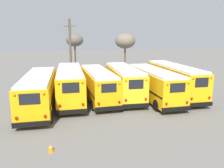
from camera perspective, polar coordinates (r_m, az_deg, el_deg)
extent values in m
plane|color=#66635E|center=(22.63, 0.09, -4.18)|extent=(160.00, 160.00, 0.00)
cube|color=#E5A00C|center=(20.87, -18.44, -1.69)|extent=(2.61, 10.33, 2.56)
cube|color=white|center=(20.60, -18.71, 2.03)|extent=(2.40, 9.92, 0.20)
cube|color=black|center=(16.30, -20.27, -9.84)|extent=(2.55, 0.23, 0.36)
cube|color=black|center=(15.75, -20.75, -3.71)|extent=(1.37, 0.04, 0.77)
sphere|color=red|center=(16.28, -23.70, -8.18)|extent=(0.22, 0.22, 0.22)
sphere|color=orange|center=(15.81, -24.22, -2.61)|extent=(0.18, 0.18, 0.18)
sphere|color=red|center=(15.98, -17.07, -8.05)|extent=(0.22, 0.22, 0.22)
sphere|color=orange|center=(15.50, -17.45, -2.37)|extent=(0.18, 0.18, 0.18)
cube|color=black|center=(21.11, -21.80, -2.33)|extent=(0.13, 10.10, 0.14)
cube|color=black|center=(20.80, -14.96, -2.06)|extent=(0.13, 10.10, 0.14)
cylinder|color=black|center=(25.01, -19.92, -2.21)|extent=(0.29, 0.94, 0.94)
cylinder|color=black|center=(24.76, -14.57, -2.00)|extent=(0.29, 0.94, 0.94)
cylinder|color=black|center=(17.76, -23.40, -8.39)|extent=(0.29, 0.94, 0.94)
cylinder|color=black|center=(17.41, -15.78, -8.23)|extent=(0.29, 0.94, 0.94)
cube|color=#EAAA0F|center=(22.27, -10.86, -0.01)|extent=(2.53, 9.81, 2.78)
cube|color=white|center=(22.00, -11.02, 3.78)|extent=(2.33, 9.42, 0.20)
cube|color=black|center=(17.84, -10.46, -7.17)|extent=(2.47, 0.23, 0.36)
cube|color=black|center=(17.31, -10.72, -0.98)|extent=(1.33, 0.04, 0.83)
sphere|color=red|center=(17.66, -13.49, -5.52)|extent=(0.22, 0.22, 0.22)
sphere|color=orange|center=(17.21, -13.79, 0.18)|extent=(0.18, 0.18, 0.18)
sphere|color=red|center=(17.68, -7.58, -5.26)|extent=(0.22, 0.22, 0.22)
sphere|color=orange|center=(17.22, -7.75, 0.44)|extent=(0.18, 0.18, 0.18)
cube|color=black|center=(22.34, -13.97, -0.67)|extent=(0.13, 9.59, 0.14)
cube|color=black|center=(22.35, -7.71, -0.40)|extent=(0.13, 9.59, 0.14)
cylinder|color=black|center=(26.06, -13.36, -1.10)|extent=(0.29, 1.05, 1.05)
cylinder|color=black|center=(26.07, -8.39, -0.88)|extent=(0.29, 1.05, 1.05)
cylinder|color=black|center=(19.14, -13.94, -6.04)|extent=(0.29, 1.05, 1.05)
cylinder|color=black|center=(19.16, -7.15, -5.75)|extent=(0.29, 1.05, 1.05)
cube|color=#E5A00C|center=(22.62, -3.74, -0.01)|extent=(2.80, 9.66, 2.51)
cube|color=white|center=(22.36, -3.79, 3.38)|extent=(2.59, 9.27, 0.20)
cube|color=black|center=(18.37, -0.76, -6.45)|extent=(2.41, 0.31, 0.36)
cube|color=black|center=(17.90, -0.80, -1.06)|extent=(1.29, 0.09, 0.75)
sphere|color=red|center=(18.01, -3.49, -5.14)|extent=(0.22, 0.22, 0.22)
sphere|color=orange|center=(17.60, -3.56, -0.16)|extent=(0.18, 0.18, 0.18)
sphere|color=red|center=(18.42, 1.91, -4.72)|extent=(0.22, 0.22, 0.22)
sphere|color=orange|center=(18.01, 1.95, 0.16)|extent=(0.18, 0.18, 0.18)
cube|color=black|center=(22.47, -6.71, -0.65)|extent=(0.46, 9.36, 0.14)
cube|color=black|center=(22.91, -0.82, -0.31)|extent=(0.46, 9.36, 0.14)
cylinder|color=black|center=(26.05, -7.56, -0.93)|extent=(0.33, 1.00, 0.99)
cylinder|color=black|center=(26.40, -2.84, -0.65)|extent=(0.33, 1.00, 0.99)
cylinder|color=black|center=(19.41, -4.89, -5.54)|extent=(0.33, 1.00, 0.99)
cylinder|color=black|center=(19.88, 1.37, -5.06)|extent=(0.33, 1.00, 0.99)
cube|color=yellow|center=(23.34, 3.02, 0.60)|extent=(2.68, 9.43, 2.70)
cube|color=white|center=(23.08, 3.06, 4.12)|extent=(2.48, 9.05, 0.20)
cube|color=black|center=(19.23, 6.22, -5.67)|extent=(2.43, 0.28, 0.36)
cube|color=black|center=(18.75, 6.33, -0.08)|extent=(1.31, 0.07, 0.81)
sphere|color=red|center=(18.82, 3.65, -4.23)|extent=(0.22, 0.22, 0.22)
sphere|color=orange|center=(18.40, 3.72, 0.97)|extent=(0.18, 0.18, 0.18)
sphere|color=red|center=(19.32, 8.81, -3.91)|extent=(0.22, 0.22, 0.22)
sphere|color=orange|center=(18.91, 8.98, 1.15)|extent=(0.18, 0.18, 0.18)
cube|color=black|center=(23.14, 0.11, 0.00)|extent=(0.32, 9.17, 0.14)
cube|color=black|center=(23.68, 5.84, 0.22)|extent=(0.32, 9.17, 0.14)
cylinder|color=black|center=(26.62, -1.01, -0.56)|extent=(0.31, 0.98, 0.97)
cylinder|color=black|center=(27.06, 3.64, -0.37)|extent=(0.31, 0.98, 0.97)
cylinder|color=black|center=(20.21, 2.10, -4.81)|extent=(0.31, 0.98, 0.97)
cylinder|color=black|center=(20.78, 8.12, -4.44)|extent=(0.31, 0.98, 0.97)
cube|color=#EAAA0F|center=(22.98, 10.67, 0.10)|extent=(2.63, 9.86, 2.58)
cube|color=white|center=(22.73, 10.81, 3.52)|extent=(2.42, 9.46, 0.20)
cube|color=black|center=(19.00, 16.49, -6.29)|extent=(2.55, 0.23, 0.36)
cube|color=black|center=(18.54, 16.80, -0.93)|extent=(1.37, 0.05, 0.77)
sphere|color=red|center=(18.40, 14.05, -5.03)|extent=(0.22, 0.22, 0.22)
sphere|color=orange|center=(17.99, 14.32, -0.01)|extent=(0.18, 0.18, 0.18)
sphere|color=red|center=(19.30, 19.04, -4.53)|extent=(0.22, 0.22, 0.22)
sphere|color=orange|center=(18.91, 19.39, 0.26)|extent=(0.18, 0.18, 0.18)
cube|color=black|center=(22.56, 7.71, -0.53)|extent=(0.15, 9.63, 0.14)
cube|color=black|center=(23.55, 13.47, -0.21)|extent=(0.15, 9.63, 0.14)
cylinder|color=black|center=(26.12, 5.07, -0.80)|extent=(0.29, 1.02, 1.02)
cylinder|color=black|center=(26.92, 9.82, -0.54)|extent=(0.29, 1.02, 1.02)
cylinder|color=black|center=(19.63, 11.58, -5.51)|extent=(0.29, 1.02, 1.02)
cylinder|color=black|center=(20.68, 17.52, -4.91)|extent=(0.29, 1.02, 1.02)
cube|color=#EAAA0F|center=(25.02, 15.75, 1.11)|extent=(2.47, 10.43, 2.80)
cube|color=white|center=(24.78, 15.95, 4.52)|extent=(2.28, 10.02, 0.20)
cube|color=black|center=(20.92, 22.01, -4.97)|extent=(2.35, 0.24, 0.36)
cube|color=black|center=(20.46, 22.42, 0.38)|extent=(1.27, 0.05, 0.84)
sphere|color=red|center=(20.29, 20.11, -3.60)|extent=(0.22, 0.22, 0.22)
sphere|color=orange|center=(19.89, 20.50, 1.42)|extent=(0.18, 0.18, 0.18)
sphere|color=red|center=(21.23, 24.11, -3.25)|extent=(0.22, 0.22, 0.22)
sphere|color=orange|center=(20.85, 24.55, 1.55)|extent=(0.18, 0.18, 0.18)
cube|color=black|center=(24.56, 13.30, 0.54)|extent=(0.18, 10.19, 0.14)
cube|color=black|center=(25.60, 18.05, 0.74)|extent=(0.18, 10.19, 0.14)
cylinder|color=black|center=(28.32, 10.13, 0.10)|extent=(0.30, 1.03, 1.03)
cylinder|color=black|center=(29.16, 14.06, 0.28)|extent=(0.30, 1.03, 1.03)
cylinder|color=black|center=(21.47, 17.66, -4.27)|extent=(0.30, 1.03, 1.03)
cylinder|color=black|center=(22.57, 22.45, -3.83)|extent=(0.30, 1.03, 1.03)
cylinder|color=brown|center=(34.17, -10.81, 8.89)|extent=(0.35, 0.35, 8.96)
cube|color=brown|center=(34.14, -11.05, 14.60)|extent=(1.80, 0.14, 0.14)
cylinder|color=#473323|center=(40.45, -9.55, 6.58)|extent=(0.28, 0.28, 4.92)
ellipsoid|color=#5B5447|center=(40.25, -9.73, 11.25)|extent=(3.04, 3.04, 2.28)
cylinder|color=brown|center=(41.64, 3.39, 6.63)|extent=(0.30, 0.30, 4.54)
ellipsoid|color=#6B6051|center=(41.43, 3.45, 11.17)|extent=(3.75, 3.75, 2.81)
cone|color=orange|center=(13.40, -15.71, -15.65)|extent=(0.36, 0.36, 0.53)
cylinder|color=white|center=(13.39, -15.72, -15.55)|extent=(0.17, 0.17, 0.05)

